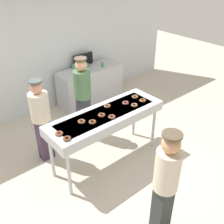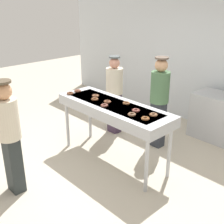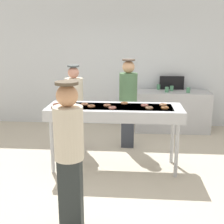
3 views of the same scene
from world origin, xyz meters
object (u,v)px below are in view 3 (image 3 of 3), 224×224
(worker_assistant, at_px, (74,103))
(chocolate_donut_10, at_px, (55,107))
(chocolate_donut_1, at_px, (145,105))
(menu_display, at_px, (172,83))
(chocolate_donut_2, at_px, (91,106))
(chocolate_donut_8, at_px, (149,108))
(chocolate_donut_7, at_px, (163,105))
(chocolate_donut_4, at_px, (165,108))
(paper_cup_0, at_px, (158,87))
(chocolate_donut_3, at_px, (57,105))
(chocolate_donut_0, at_px, (85,104))
(customer_waiting, at_px, (69,151))
(chocolate_donut_5, at_px, (124,103))
(paper_cup_2, at_px, (167,90))
(chocolate_donut_6, at_px, (112,108))
(paper_cup_1, at_px, (172,88))
(fryer_conveyor, at_px, (115,112))
(prep_counter, at_px, (172,111))
(worker_baker, at_px, (128,98))
(chocolate_donut_9, at_px, (107,106))
(paper_cup_3, at_px, (188,90))

(worker_assistant, bearing_deg, chocolate_donut_10, 83.64)
(chocolate_donut_1, xyz_separation_m, menu_display, (0.68, 2.27, 0.00))
(chocolate_donut_2, relative_size, chocolate_donut_8, 1.00)
(chocolate_donut_7, bearing_deg, chocolate_donut_4, -87.34)
(chocolate_donut_8, bearing_deg, paper_cup_0, 82.37)
(chocolate_donut_4, bearing_deg, chocolate_donut_3, 177.14)
(chocolate_donut_0, height_order, customer_waiting, customer_waiting)
(chocolate_donut_8, bearing_deg, chocolate_donut_2, 177.29)
(chocolate_donut_4, relative_size, chocolate_donut_5, 1.00)
(paper_cup_2, bearing_deg, chocolate_donut_8, -102.90)
(menu_display, bearing_deg, chocolate_donut_1, -106.70)
(chocolate_donut_7, relative_size, worker_assistant, 0.08)
(chocolate_donut_6, xyz_separation_m, paper_cup_1, (1.15, 2.28, -0.09))
(fryer_conveyor, height_order, menu_display, menu_display)
(fryer_conveyor, xyz_separation_m, customer_waiting, (-0.36, -1.59, -0.01))
(chocolate_donut_1, relative_size, prep_counter, 0.07)
(customer_waiting, bearing_deg, paper_cup_2, 66.95)
(chocolate_donut_4, bearing_deg, chocolate_donut_2, 179.18)
(chocolate_donut_5, distance_m, chocolate_donut_10, 1.09)
(chocolate_donut_10, bearing_deg, menu_display, 51.00)
(prep_counter, xyz_separation_m, menu_display, (0.00, 0.25, 0.60))
(chocolate_donut_2, height_order, paper_cup_2, chocolate_donut_2)
(chocolate_donut_5, height_order, paper_cup_0, chocolate_donut_5)
(chocolate_donut_6, xyz_separation_m, worker_baker, (0.21, 1.12, -0.09))
(chocolate_donut_2, distance_m, chocolate_donut_5, 0.55)
(fryer_conveyor, xyz_separation_m, chocolate_donut_2, (-0.35, -0.10, 0.11))
(chocolate_donut_4, bearing_deg, paper_cup_1, 80.60)
(chocolate_donut_2, bearing_deg, paper_cup_1, 56.24)
(worker_assistant, bearing_deg, paper_cup_2, -148.59)
(chocolate_donut_0, distance_m, chocolate_donut_2, 0.17)
(chocolate_donut_7, relative_size, menu_display, 0.22)
(chocolate_donut_6, bearing_deg, customer_waiting, -103.60)
(chocolate_donut_1, xyz_separation_m, chocolate_donut_3, (-1.37, -0.05, 0.00))
(chocolate_donut_9, relative_size, paper_cup_3, 1.06)
(fryer_conveyor, xyz_separation_m, prep_counter, (1.14, 2.04, -0.48))
(worker_baker, xyz_separation_m, prep_counter, (0.96, 1.09, -0.50))
(chocolate_donut_10, height_order, paper_cup_0, chocolate_donut_10)
(chocolate_donut_0, height_order, chocolate_donut_5, same)
(chocolate_donut_5, height_order, worker_baker, worker_baker)
(fryer_conveyor, height_order, worker_baker, worker_baker)
(chocolate_donut_7, xyz_separation_m, worker_baker, (-0.56, 0.87, -0.09))
(paper_cup_0, bearing_deg, chocolate_donut_9, -112.64)
(chocolate_donut_10, bearing_deg, fryer_conveyor, 13.30)
(fryer_conveyor, relative_size, chocolate_donut_0, 17.31)
(chocolate_donut_0, distance_m, menu_display, 2.78)
(chocolate_donut_7, height_order, chocolate_donut_8, same)
(chocolate_donut_2, distance_m, chocolate_donut_3, 0.56)
(chocolate_donut_6, xyz_separation_m, prep_counter, (1.16, 2.21, -0.59))
(fryer_conveyor, xyz_separation_m, paper_cup_2, (1.00, 1.95, 0.02))
(chocolate_donut_4, distance_m, customer_waiting, 1.86)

